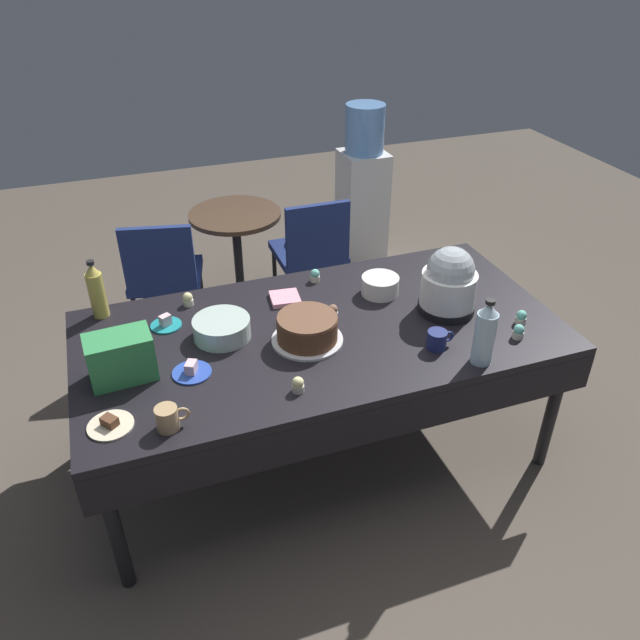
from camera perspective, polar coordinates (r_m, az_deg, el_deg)
name	(u,v)px	position (r m, az deg, el deg)	size (l,w,h in m)	color
ground	(320,447)	(3.36, 0.00, -11.51)	(9.00, 9.00, 0.00)	brown
potluck_table	(320,340)	(2.91, 0.00, -1.84)	(2.20, 1.10, 0.75)	black
frosted_layer_cake	(307,329)	(2.77, -1.18, -0.86)	(0.32, 0.32, 0.13)	silver
slow_cooker	(449,283)	(3.00, 11.65, 3.33)	(0.27, 0.27, 0.33)	black
glass_salad_bowl	(222,328)	(2.84, -8.92, -0.74)	(0.26, 0.26, 0.09)	#B2C6BC
ceramic_snack_bowl	(380,285)	(3.14, 5.48, 3.15)	(0.19, 0.19, 0.09)	silver
dessert_plate_teal	(166,323)	(2.98, -13.83, -0.31)	(0.14, 0.14, 0.06)	teal
dessert_plate_cream	(110,424)	(2.49, -18.52, -8.98)	(0.17, 0.17, 0.04)	beige
dessert_plate_cobalt	(192,371)	(2.66, -11.58, -4.54)	(0.16, 0.16, 0.06)	#2D4CB2
dessert_plate_charcoal	(440,276)	(3.34, 10.84, 3.96)	(0.16, 0.16, 0.05)	#2D2D33
cupcake_vanilla	(333,311)	(2.95, 1.17, 0.78)	(0.05, 0.05, 0.07)	beige
cupcake_berry	(188,299)	(3.11, -11.91, 1.85)	(0.05, 0.05, 0.07)	beige
cupcake_mint	(521,317)	(3.05, 17.82, 0.23)	(0.05, 0.05, 0.07)	beige
cupcake_lemon	(315,276)	(3.24, -0.46, 4.06)	(0.05, 0.05, 0.07)	beige
cupcake_rose	(298,385)	(2.50, -2.02, -5.90)	(0.05, 0.05, 0.07)	beige
cupcake_cocoa	(519,332)	(2.94, 17.60, -1.01)	(0.05, 0.05, 0.07)	beige
soda_bottle_water	(485,334)	(2.68, 14.76, -1.21)	(0.09, 0.09, 0.31)	silver
soda_bottle_ginger_ale	(96,291)	(3.09, -19.66, 2.52)	(0.08, 0.08, 0.29)	gold
coffee_mug_navy	(437,340)	(2.78, 10.63, -1.77)	(0.13, 0.09, 0.08)	navy
coffee_mug_tan	(168,418)	(2.40, -13.66, -8.66)	(0.13, 0.08, 0.10)	tan
soda_carton	(121,357)	(2.66, -17.67, -3.25)	(0.26, 0.16, 0.20)	#338C4C
paper_napkin_stack	(285,298)	(3.09, -3.21, 1.99)	(0.14, 0.14, 0.02)	pink
maroon_chair_left	(164,272)	(4.00, -14.01, 4.24)	(0.53, 0.53, 0.85)	navy
maroon_chair_right	(312,248)	(4.17, -0.76, 6.52)	(0.44, 0.44, 0.85)	navy
round_cafe_table	(237,243)	(4.25, -7.54, 6.91)	(0.60, 0.60, 0.72)	#473323
water_cooler	(362,193)	(4.80, 3.88, 11.43)	(0.32, 0.32, 1.24)	silver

